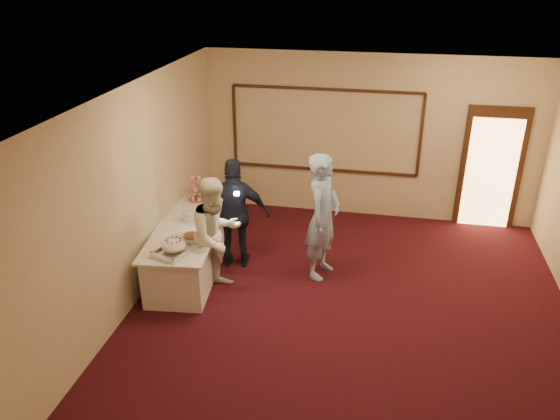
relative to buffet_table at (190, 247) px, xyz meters
The scene contains 14 objects.
floor 2.71m from the buffet_table, 19.45° to the right, with size 7.00×7.00×0.00m, color black.
room_walls 3.14m from the buffet_table, 19.45° to the right, with size 6.04×7.04×3.02m.
wall_molding 3.33m from the buffet_table, 56.10° to the left, with size 3.45×0.04×1.55m.
doorway 5.38m from the buffet_table, 28.68° to the left, with size 1.05×0.07×2.20m.
buffet_table is the anchor object (origin of this frame).
pavlova_tray 0.98m from the buffet_table, 82.78° to the right, with size 0.55×0.65×0.21m.
cupcake_stand 1.11m from the buffet_table, 101.03° to the left, with size 0.32×0.32×0.47m.
plate_stack_a 0.48m from the buffet_table, 107.62° to the left, with size 0.18×0.18×0.15m.
plate_stack_b 0.68m from the buffet_table, 65.02° to the left, with size 0.20×0.20×0.17m.
tart 0.58m from the buffet_table, 64.99° to the right, with size 0.25×0.25×0.05m.
man 2.11m from the buffet_table, ahead, with size 0.71×0.47×1.95m, color #97BCEE.
woman 0.87m from the buffet_table, 37.18° to the right, with size 0.85×0.66×1.75m, color silver.
guest 0.88m from the buffet_table, 24.21° to the left, with size 1.04×0.43×1.77m, color black.
camera_flash 1.24m from the buffet_table, ahead, with size 0.07×0.04×0.05m, color white.
Camera 1 is at (0.28, -6.08, 4.46)m, focal length 35.00 mm.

